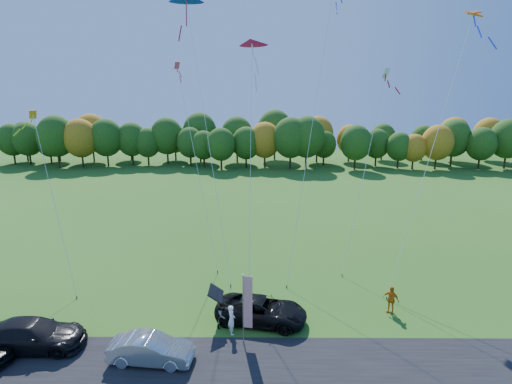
{
  "coord_description": "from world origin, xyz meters",
  "views": [
    {
      "loc": [
        0.19,
        -21.48,
        13.79
      ],
      "look_at": [
        0.0,
        6.0,
        7.0
      ],
      "focal_mm": 28.0,
      "sensor_mm": 36.0,
      "label": 1
    }
  ],
  "objects_px": {
    "black_suv": "(261,310)",
    "person_east": "(391,299)",
    "silver_sedan": "(151,349)",
    "feather_flag": "(247,301)"
  },
  "relations": [
    {
      "from": "black_suv",
      "to": "person_east",
      "type": "bearing_deg",
      "value": -69.86
    },
    {
      "from": "silver_sedan",
      "to": "feather_flag",
      "type": "relative_size",
      "value": 1.06
    },
    {
      "from": "black_suv",
      "to": "person_east",
      "type": "distance_m",
      "value": 8.43
    },
    {
      "from": "black_suv",
      "to": "feather_flag",
      "type": "relative_size",
      "value": 1.33
    },
    {
      "from": "black_suv",
      "to": "silver_sedan",
      "type": "xyz_separation_m",
      "value": [
        -5.84,
        -3.87,
        -0.05
      ]
    },
    {
      "from": "person_east",
      "to": "feather_flag",
      "type": "height_order",
      "value": "feather_flag"
    },
    {
      "from": "silver_sedan",
      "to": "black_suv",
      "type": "bearing_deg",
      "value": -51.14
    },
    {
      "from": "person_east",
      "to": "silver_sedan",
      "type": "bearing_deg",
      "value": -120.44
    },
    {
      "from": "feather_flag",
      "to": "silver_sedan",
      "type": "bearing_deg",
      "value": -160.99
    },
    {
      "from": "black_suv",
      "to": "feather_flag",
      "type": "height_order",
      "value": "feather_flag"
    }
  ]
}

